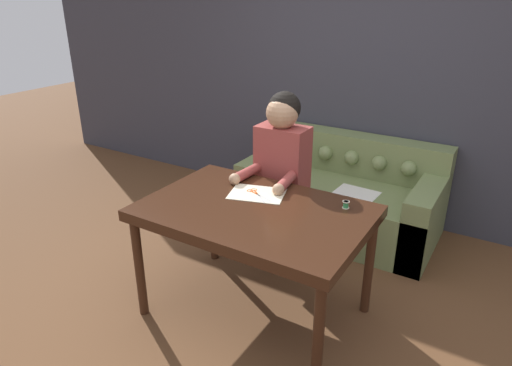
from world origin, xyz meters
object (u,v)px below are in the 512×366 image
(person, at_px, (281,180))
(thread_spool, at_px, (346,205))
(couch, at_px, (342,197))
(scissors, at_px, (256,193))
(dining_table, at_px, (255,219))

(person, distance_m, thread_spool, 0.71)
(couch, distance_m, thread_spool, 1.32)
(scissors, height_order, thread_spool, thread_spool)
(dining_table, distance_m, person, 0.64)
(person, bearing_deg, scissors, -84.39)
(dining_table, height_order, scissors, scissors)
(couch, height_order, person, person)
(dining_table, bearing_deg, scissors, 119.74)
(couch, bearing_deg, thread_spool, -69.03)
(thread_spool, bearing_deg, scissors, -169.61)
(dining_table, xyz_separation_m, thread_spool, (0.47, 0.29, 0.10))
(dining_table, distance_m, thread_spool, 0.57)
(scissors, xyz_separation_m, thread_spool, (0.58, 0.11, 0.02))
(couch, distance_m, person, 0.93)
(couch, height_order, thread_spool, thread_spool)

